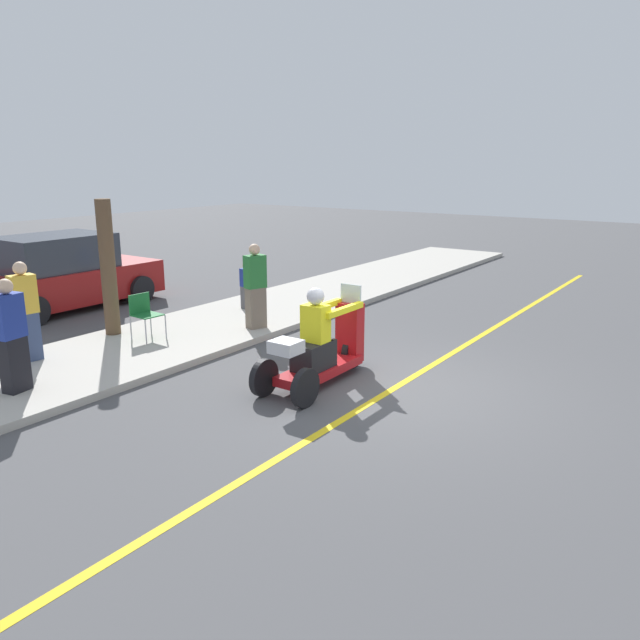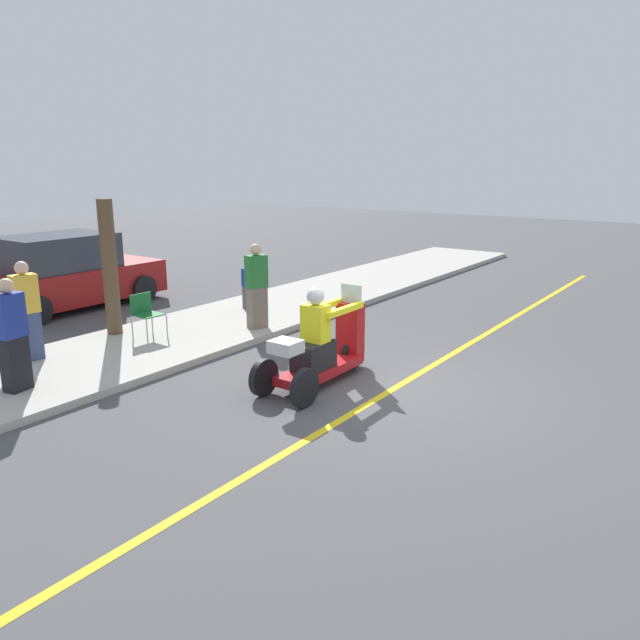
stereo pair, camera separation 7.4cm
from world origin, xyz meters
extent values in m
plane|color=#4C4C4F|center=(0.00, 0.00, 0.00)|extent=(60.00, 60.00, 0.00)
cube|color=gold|center=(-0.42, 0.00, 0.00)|extent=(24.00, 0.12, 0.01)
cube|color=#B2ADA3|center=(0.00, 4.60, 0.06)|extent=(28.00, 2.80, 0.12)
cylinder|color=black|center=(0.51, 1.03, 0.28)|extent=(0.55, 0.10, 0.55)
cylinder|color=black|center=(-1.30, 0.66, 0.28)|extent=(0.55, 0.10, 0.55)
cylinder|color=black|center=(-1.30, 1.39, 0.28)|extent=(0.55, 0.10, 0.55)
cube|color=#AD1419|center=(-0.42, 1.03, 0.22)|extent=(1.65, 0.51, 0.14)
cube|color=black|center=(-0.59, 1.03, 0.49)|extent=(0.66, 0.40, 0.41)
cube|color=#AD1419|center=(0.41, 1.03, 0.63)|extent=(0.24, 0.40, 0.95)
cube|color=silver|center=(0.43, 1.03, 1.25)|extent=(0.03, 0.37, 0.30)
cube|color=silver|center=(-1.24, 1.03, 0.79)|extent=(0.36, 0.40, 0.18)
cube|color=yellow|center=(-0.54, 1.03, 0.97)|extent=(0.26, 0.38, 0.55)
sphere|color=silver|center=(-0.54, 1.03, 1.38)|extent=(0.26, 0.26, 0.26)
cube|color=gray|center=(-0.41, 0.91, 0.49)|extent=(0.14, 0.14, 0.41)
cube|color=gray|center=(-0.41, 1.15, 0.49)|extent=(0.14, 0.14, 0.41)
cube|color=yellow|center=(-0.06, 0.83, 1.11)|extent=(0.95, 0.09, 0.09)
cube|color=yellow|center=(-0.06, 1.23, 1.11)|extent=(0.95, 0.09, 0.09)
cube|color=black|center=(-3.40, 4.18, 0.51)|extent=(0.38, 0.29, 0.78)
cube|color=navy|center=(-3.40, 4.18, 1.21)|extent=(0.42, 0.30, 0.62)
sphere|color=beige|center=(-3.40, 4.18, 1.63)|extent=(0.21, 0.21, 0.21)
cube|color=#515156|center=(2.34, 4.94, 0.37)|extent=(0.24, 0.19, 0.50)
cube|color=navy|center=(2.34, 4.94, 0.82)|extent=(0.27, 0.19, 0.40)
sphere|color=tan|center=(2.34, 4.94, 1.08)|extent=(0.14, 0.14, 0.14)
cube|color=#726656|center=(1.19, 3.67, 0.52)|extent=(0.41, 0.33, 0.80)
cube|color=#267233|center=(1.19, 3.67, 1.23)|extent=(0.44, 0.34, 0.63)
sphere|color=beige|center=(1.19, 3.67, 1.66)|extent=(0.22, 0.22, 0.22)
cube|color=#38476B|center=(-2.50, 5.37, 0.51)|extent=(0.37, 0.27, 0.79)
cube|color=gold|center=(-2.50, 5.37, 1.22)|extent=(0.41, 0.28, 0.63)
sphere|color=beige|center=(-2.50, 5.37, 1.64)|extent=(0.21, 0.21, 0.21)
cylinder|color=#A5A8AD|center=(-0.78, 4.56, 0.34)|extent=(0.02, 0.02, 0.44)
cylinder|color=#A5A8AD|center=(-0.34, 4.53, 0.34)|extent=(0.02, 0.02, 0.44)
cylinder|color=#A5A8AD|center=(-0.76, 5.00, 0.34)|extent=(0.02, 0.02, 0.44)
cylinder|color=#A5A8AD|center=(-0.32, 4.97, 0.34)|extent=(0.02, 0.02, 0.44)
cube|color=#19662D|center=(-0.55, 4.76, 0.57)|extent=(0.46, 0.46, 0.02)
cube|color=#19662D|center=(-0.54, 4.98, 0.75)|extent=(0.44, 0.05, 0.38)
cube|color=maroon|center=(0.38, 8.68, 0.55)|extent=(4.21, 1.83, 0.76)
cube|color=#2D333D|center=(0.17, 8.68, 1.31)|extent=(2.32, 1.65, 0.76)
cylinder|color=black|center=(1.75, 7.77, 0.32)|extent=(0.64, 0.22, 0.64)
cylinder|color=black|center=(1.75, 9.60, 0.32)|extent=(0.64, 0.22, 0.64)
cylinder|color=black|center=(-0.99, 7.77, 0.32)|extent=(0.64, 0.22, 0.64)
cylinder|color=brown|center=(-0.69, 5.61, 1.37)|extent=(0.28, 0.28, 2.51)
camera|label=1|loc=(-7.75, -4.11, 3.29)|focal=35.00mm
camera|label=2|loc=(-7.71, -4.17, 3.29)|focal=35.00mm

